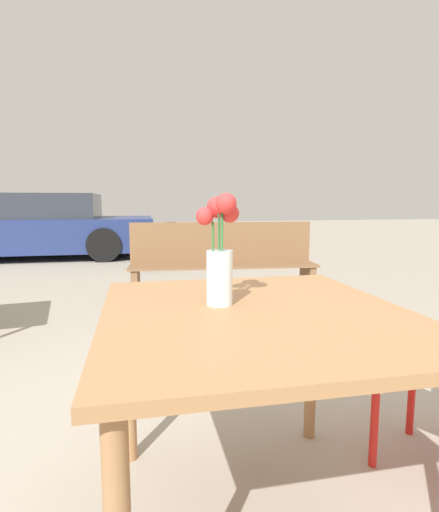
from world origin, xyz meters
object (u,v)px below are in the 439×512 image
(bicycle, at_px, (179,246))
(parked_car, at_px, (30,227))
(table_front, at_px, (255,338))
(bench_near, at_px, (223,261))
(flower_vase, at_px, (220,255))

(bicycle, height_order, parked_car, parked_car)
(table_front, relative_size, bench_near, 0.56)
(parked_car, bearing_deg, flower_vase, -73.98)
(flower_vase, relative_size, bicycle, 0.26)
(bench_near, distance_m, bicycle, 2.72)
(bench_near, relative_size, parked_car, 0.40)
(flower_vase, height_order, parked_car, parked_car)
(table_front, relative_size, flower_vase, 2.96)
(flower_vase, xyz_separation_m, parked_car, (-2.01, 7.01, -0.30))
(table_front, xyz_separation_m, flower_vase, (-0.09, 0.08, 0.25))
(bicycle, bearing_deg, bench_near, -88.77)
(parked_car, bearing_deg, bench_near, -59.03)
(table_front, distance_m, bench_near, 2.72)
(flower_vase, relative_size, parked_car, 0.08)
(table_front, xyz_separation_m, bench_near, (0.56, 2.65, -0.17))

